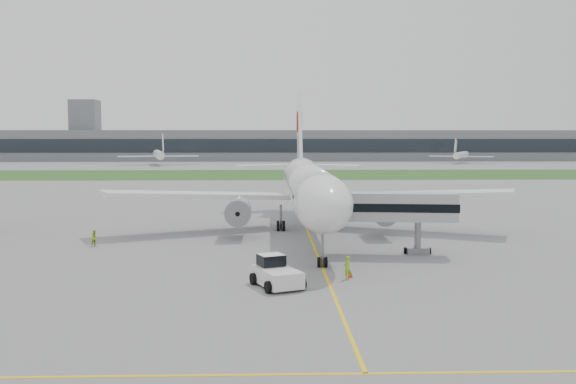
{
  "coord_description": "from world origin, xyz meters",
  "views": [
    {
      "loc": [
        -4.6,
        -69.68,
        11.35
      ],
      "look_at": [
        -2.48,
        2.0,
        5.08
      ],
      "focal_mm": 40.0,
      "sensor_mm": 36.0,
      "label": 1
    }
  ],
  "objects_px": {
    "ground_crew_near": "(347,268)",
    "jet_bridge": "(382,208)",
    "pushback_tug": "(276,272)",
    "airliner": "(309,185)"
  },
  "relations": [
    {
      "from": "airliner",
      "to": "jet_bridge",
      "type": "relative_size",
      "value": 4.02
    },
    {
      "from": "airliner",
      "to": "jet_bridge",
      "type": "bearing_deg",
      "value": -66.15
    },
    {
      "from": "jet_bridge",
      "to": "ground_crew_near",
      "type": "height_order",
      "value": "jet_bridge"
    },
    {
      "from": "jet_bridge",
      "to": "ground_crew_near",
      "type": "distance_m",
      "value": 12.15
    },
    {
      "from": "ground_crew_near",
      "to": "jet_bridge",
      "type": "bearing_deg",
      "value": -155.44
    },
    {
      "from": "pushback_tug",
      "to": "airliner",
      "type": "bearing_deg",
      "value": 58.72
    },
    {
      "from": "pushback_tug",
      "to": "jet_bridge",
      "type": "xyz_separation_m",
      "value": [
        10.31,
        12.77,
        3.48
      ]
    },
    {
      "from": "pushback_tug",
      "to": "jet_bridge",
      "type": "distance_m",
      "value": 16.78
    },
    {
      "from": "pushback_tug",
      "to": "jet_bridge",
      "type": "relative_size",
      "value": 0.38
    },
    {
      "from": "pushback_tug",
      "to": "ground_crew_near",
      "type": "distance_m",
      "value": 6.08
    }
  ]
}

